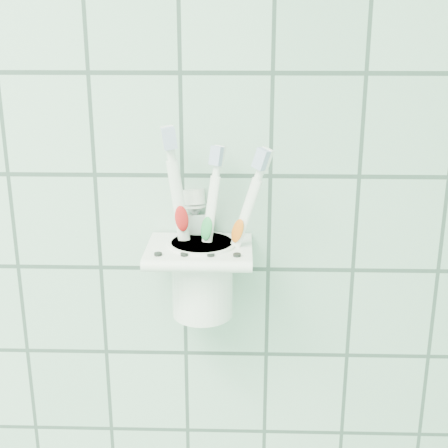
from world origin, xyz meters
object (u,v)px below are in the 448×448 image
Objects in this scene: toothbrush_orange at (214,226)px; toothbrush_blue at (196,232)px; cup at (202,275)px; toothpaste_tube at (200,240)px; toothbrush_pink at (193,218)px; holder_bracket at (200,252)px.

toothbrush_blue is at bearing -117.65° from toothbrush_orange.
cup is 0.65× the size of toothpaste_tube.
toothbrush_blue is (0.01, -0.02, -0.01)m from toothbrush_pink.
toothpaste_tube is at bearing 90.81° from holder_bracket.
toothbrush_orange is (0.01, -0.00, 0.06)m from cup.
holder_bracket and cup have the same top height.
toothbrush_blue is 1.38× the size of toothpaste_tube.
holder_bracket is 0.02m from toothpaste_tube.
toothbrush_blue reaches higher than cup.
toothbrush_blue is at bearing -117.54° from holder_bracket.
toothbrush_pink is at bearing -160.25° from toothbrush_orange.
holder_bracket is at bearing -124.13° from cup.
toothbrush_orange is at bearing -35.84° from toothbrush_pink.
toothbrush_pink reaches higher than cup.
cup is (0.00, 0.00, -0.03)m from holder_bracket.
toothbrush_orange is (0.02, 0.01, 0.00)m from toothbrush_blue.
toothpaste_tube is (0.00, 0.03, -0.02)m from toothbrush_blue.
cup is 0.06m from toothbrush_orange.
holder_bracket is at bearing 89.05° from toothbrush_blue.
toothbrush_blue reaches higher than holder_bracket.
cup is at bearing -52.12° from toothbrush_pink.
cup is 0.42× the size of toothbrush_pink.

